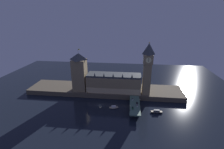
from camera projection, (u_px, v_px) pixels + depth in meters
ground_plane at (100, 105)px, 202.90m from camera, size 400.00×400.00×0.00m
embankment at (105, 90)px, 238.32m from camera, size 220.00×42.00×6.69m
parliament_hall at (114, 82)px, 225.25m from camera, size 73.60×23.51×28.78m
clock_tower at (147, 68)px, 207.02m from camera, size 12.18×12.29×69.47m
victoria_tower at (80, 72)px, 224.05m from camera, size 18.26×18.26×58.51m
bridge at (135, 106)px, 191.86m from camera, size 11.94×46.00×7.18m
car_northbound_lead at (133, 99)px, 201.80m from camera, size 1.91×4.01×1.44m
car_northbound_trail at (133, 108)px, 182.67m from camera, size 2.00×4.49×1.45m
car_southbound_lead at (137, 105)px, 187.63m from camera, size 1.97×4.55×1.49m
car_southbound_trail at (137, 103)px, 192.94m from camera, size 2.08×3.89×1.57m
pedestrian_near_rail at (130, 110)px, 178.09m from camera, size 0.38×0.38×1.73m
street_lamp_near at (130, 107)px, 176.66m from camera, size 1.34×0.60×6.68m
street_lamp_mid at (140, 101)px, 189.10m from camera, size 1.34×0.60×7.32m
boat_upstream at (114, 107)px, 196.16m from camera, size 12.10×6.47×3.28m
boat_downstream at (157, 112)px, 186.73m from camera, size 14.76×4.98×3.80m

